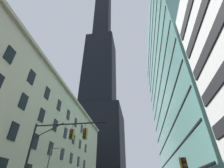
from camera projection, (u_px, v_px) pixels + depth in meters
station_building at (30, 140)px, 35.28m from camera, size 16.20×57.42×22.28m
dark_skyscraper at (99, 87)px, 108.99m from camera, size 28.94×28.94×202.98m
glass_office_midrise at (196, 87)px, 41.90m from camera, size 18.63×43.89×48.41m
traffic_signal_mast at (59, 144)px, 16.32m from camera, size 7.99×0.63×7.93m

